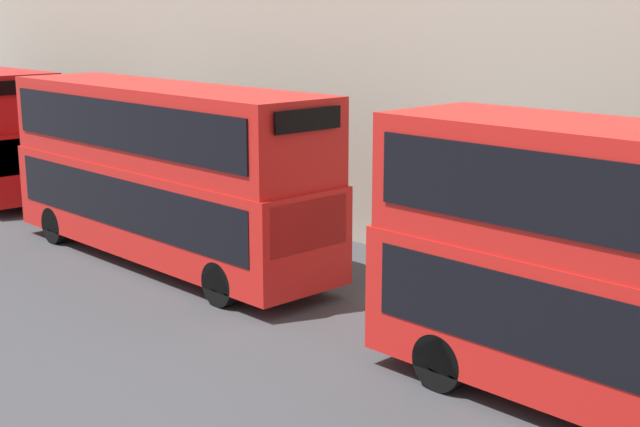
# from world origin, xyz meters

# --- Properties ---
(bus_second_in_queue) EXTENTS (2.59, 10.59, 4.46)m
(bus_second_in_queue) POSITION_xyz_m (1.60, 18.97, 2.45)
(bus_second_in_queue) COLOR red
(bus_second_in_queue) RESTS_ON ground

